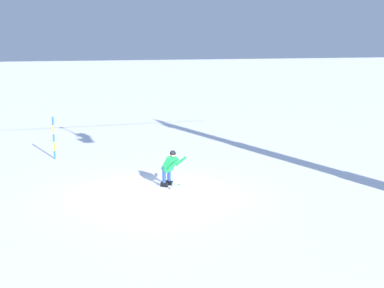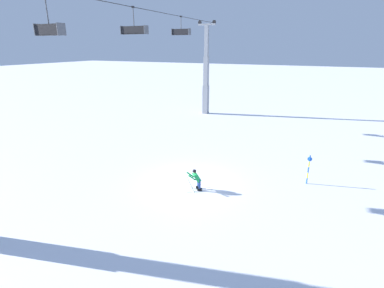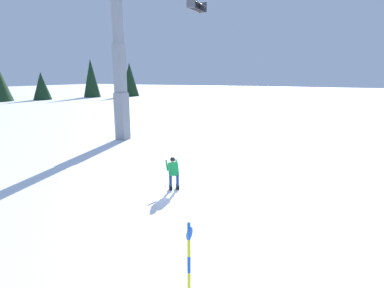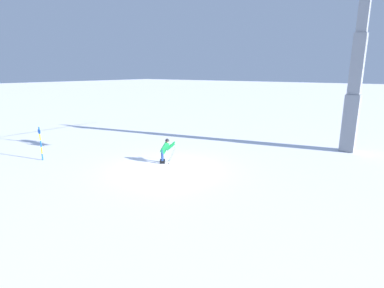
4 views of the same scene
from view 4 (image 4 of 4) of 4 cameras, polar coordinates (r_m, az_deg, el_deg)
ground_plane at (r=16.04m, az=-4.75°, el=-4.69°), size 260.00×260.00×0.00m
skier_carving_main at (r=16.84m, az=-5.14°, el=-1.00°), size 1.43×1.57×1.52m
lift_tower_near at (r=21.32m, az=28.58°, el=11.16°), size 0.84×2.77×11.40m
trail_marker_pole at (r=19.29m, az=-26.70°, el=0.27°), size 0.07×0.28×1.95m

